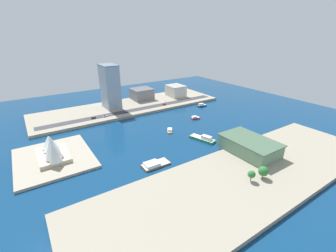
% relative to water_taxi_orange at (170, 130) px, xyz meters
% --- Properties ---
extents(ground_plane, '(440.00, 440.00, 0.00)m').
position_rel_water_taxi_orange_xyz_m(ground_plane, '(-1.02, 0.23, -1.36)').
color(ground_plane, navy).
extents(quay_west, '(70.00, 240.00, 3.06)m').
position_rel_water_taxi_orange_xyz_m(quay_west, '(-94.50, 0.23, 0.17)').
color(quay_west, '#9E937F').
rests_on(quay_west, ground_plane).
extents(quay_east, '(70.00, 240.00, 3.06)m').
position_rel_water_taxi_orange_xyz_m(quay_east, '(92.46, 0.23, 0.17)').
color(quay_east, '#9E937F').
rests_on(quay_east, ground_plane).
extents(peninsula_point, '(64.72, 55.36, 2.00)m').
position_rel_water_taxi_orange_xyz_m(peninsula_point, '(5.67, 106.27, -0.36)').
color(peninsula_point, '#A89E89').
rests_on(peninsula_point, ground_plane).
extents(road_strip, '(11.23, 228.00, 0.15)m').
position_rel_water_taxi_orange_xyz_m(road_strip, '(72.88, 0.23, 1.77)').
color(road_strip, '#38383D').
rests_on(road_strip, quay_east).
extents(water_taxi_orange, '(12.70, 10.25, 3.42)m').
position_rel_water_taxi_orange_xyz_m(water_taxi_orange, '(0.00, 0.00, 0.00)').
color(water_taxi_orange, orange).
rests_on(water_taxi_orange, ground_plane).
extents(ferry_green_doubledeck, '(26.22, 14.49, 5.13)m').
position_rel_water_taxi_orange_xyz_m(ferry_green_doubledeck, '(-33.04, -15.11, 0.35)').
color(ferry_green_doubledeck, '#2D8C4C').
rests_on(ferry_green_doubledeck, ground_plane).
extents(barge_flat_brown, '(10.09, 22.29, 3.35)m').
position_rel_water_taxi_orange_xyz_m(barge_flat_brown, '(-46.03, 44.65, -0.02)').
color(barge_flat_brown, brown).
rests_on(barge_flat_brown, ground_plane).
extents(sailboat_small_white, '(9.31, 9.24, 11.12)m').
position_rel_water_taxi_orange_xyz_m(sailboat_small_white, '(-44.34, -54.27, -0.54)').
color(sailboat_small_white, white).
rests_on(sailboat_small_white, ground_plane).
extents(patrol_launch_navy, '(5.57, 13.71, 4.32)m').
position_rel_water_taxi_orange_xyz_m(patrol_launch_navy, '(45.22, -81.36, 0.31)').
color(patrol_launch_navy, '#1E284C').
rests_on(patrol_launch_navy, ground_plane).
extents(tugboat_red, '(6.77, 11.38, 3.53)m').
position_rel_water_taxi_orange_xyz_m(tugboat_red, '(13.75, -44.30, 0.07)').
color(tugboat_red, red).
rests_on(tugboat_red, ground_plane).
extents(tower_tall_glass, '(28.49, 18.13, 53.47)m').
position_rel_water_taxi_orange_xyz_m(tower_tall_glass, '(98.36, 23.57, 28.47)').
color(tower_tall_glass, '#8C9EB2').
rests_on(tower_tall_glass, quay_east).
extents(hotel_broad_white, '(26.78, 23.16, 15.73)m').
position_rel_water_taxi_orange_xyz_m(hotel_broad_white, '(99.51, -76.58, 9.59)').
color(hotel_broad_white, silver).
rests_on(hotel_broad_white, quay_east).
extents(terminal_long_green, '(44.93, 28.44, 11.42)m').
position_rel_water_taxi_orange_xyz_m(terminal_long_green, '(-74.13, -27.23, 7.44)').
color(terminal_long_green, slate).
rests_on(terminal_long_green, quay_west).
extents(warehouse_low_gray, '(26.61, 28.74, 14.93)m').
position_rel_water_taxi_orange_xyz_m(warehouse_low_gray, '(112.28, -26.64, 9.19)').
color(warehouse_low_gray, gray).
rests_on(warehouse_low_gray, quay_east).
extents(pickup_red, '(1.98, 5.22, 1.60)m').
position_rel_water_taxi_orange_xyz_m(pickup_red, '(70.10, -37.52, 2.63)').
color(pickup_red, black).
rests_on(pickup_red, road_strip).
extents(suv_black, '(2.00, 5.24, 1.60)m').
position_rel_water_taxi_orange_xyz_m(suv_black, '(70.88, 55.37, 2.63)').
color(suv_black, black).
rests_on(suv_black, road_strip).
extents(hatchback_blue, '(1.95, 5.19, 1.65)m').
position_rel_water_taxi_orange_xyz_m(hatchback_blue, '(69.78, 17.87, 2.66)').
color(hatchback_blue, black).
rests_on(hatchback_blue, road_strip).
extents(van_white, '(2.06, 4.52, 1.64)m').
position_rel_water_taxi_orange_xyz_m(van_white, '(68.97, 42.55, 2.65)').
color(van_white, black).
rests_on(van_white, road_strip).
extents(traffic_light_waterfront, '(0.36, 0.36, 6.50)m').
position_rel_water_taxi_orange_xyz_m(traffic_light_waterfront, '(65.84, -36.48, 6.04)').
color(traffic_light_waterfront, black).
rests_on(traffic_light_waterfront, quay_east).
extents(opera_landmark, '(39.17, 22.37, 21.38)m').
position_rel_water_taxi_orange_xyz_m(opera_landmark, '(4.98, 106.27, 8.83)').
color(opera_landmark, '#BCAD93').
rests_on(opera_landmark, peninsula_point).
extents(park_tree_cluster, '(7.78, 15.22, 8.46)m').
position_rel_water_taxi_orange_xyz_m(park_tree_cluster, '(-101.82, -3.03, 6.89)').
color(park_tree_cluster, brown).
rests_on(park_tree_cluster, quay_west).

